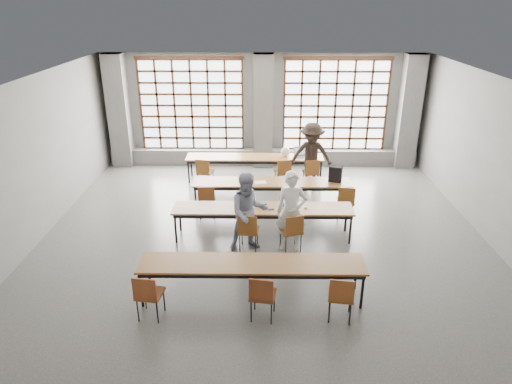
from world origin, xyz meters
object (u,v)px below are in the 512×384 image
(green_box, at_px, (261,204))
(chair_front_right, at_px, (292,229))
(student_back, at_px, (311,156))
(chair_mid_left, at_px, (207,198))
(chair_back_left, at_px, (204,170))
(chair_mid_centre, at_px, (289,199))
(student_female, at_px, (249,212))
(chair_near_left, at_px, (148,292))
(chair_front_left, at_px, (248,229))
(chair_back_mid, at_px, (283,170))
(chair_mid_right, at_px, (346,199))
(chair_back_right, at_px, (311,171))
(phone, at_px, (271,209))
(red_pouch, at_px, (150,291))
(desk_row_a, at_px, (255,159))
(laptop_back, at_px, (300,154))
(plastic_bag, at_px, (285,152))
(desk_row_d, at_px, (252,266))
(laptop_front, at_px, (289,203))
(mouse, at_px, (306,208))
(desk_row_c, at_px, (263,210))
(chair_near_mid, at_px, (262,293))
(student_male, at_px, (291,211))
(backpack, at_px, (335,174))
(desk_row_b, at_px, (272,184))
(chair_near_right, at_px, (341,294))

(green_box, bearing_deg, chair_front_right, -46.32)
(chair_front_right, height_order, student_back, student_back)
(chair_mid_left, bearing_deg, chair_back_left, 98.54)
(chair_mid_centre, relative_size, student_female, 0.51)
(chair_back_left, height_order, chair_near_left, same)
(chair_back_left, relative_size, chair_front_left, 1.00)
(chair_back_left, height_order, student_back, student_back)
(chair_back_mid, relative_size, student_back, 0.47)
(chair_mid_centre, distance_m, chair_front_right, 1.56)
(chair_mid_left, xyz_separation_m, student_back, (2.72, 2.08, 0.40))
(student_female, xyz_separation_m, student_back, (1.66, 3.51, 0.07))
(chair_mid_right, relative_size, student_female, 0.51)
(chair_back_right, xyz_separation_m, chair_mid_right, (0.65, -1.95, 0.00))
(phone, bearing_deg, student_female, -140.19)
(red_pouch, bearing_deg, desk_row_a, 75.34)
(laptop_back, bearing_deg, plastic_bag, -172.36)
(desk_row_d, relative_size, chair_near_left, 4.55)
(chair_mid_right, relative_size, laptop_front, 1.90)
(desk_row_d, distance_m, mouse, 2.54)
(laptop_back, bearing_deg, desk_row_c, -106.94)
(red_pouch, bearing_deg, green_box, 57.60)
(laptop_front, relative_size, laptop_back, 1.14)
(chair_near_left, xyz_separation_m, chair_near_mid, (1.90, 0.00, 0.00))
(student_back, bearing_deg, student_male, -97.17)
(backpack, bearing_deg, chair_back_mid, 152.26)
(chair_back_mid, bearing_deg, chair_back_right, -0.09)
(chair_mid_right, xyz_separation_m, phone, (-1.84, -1.03, 0.20))
(chair_back_left, relative_size, laptop_front, 1.90)
(laptop_front, height_order, laptop_back, same)
(chair_front_right, bearing_deg, chair_near_left, -137.95)
(chair_back_mid, distance_m, chair_near_left, 6.30)
(desk_row_b, distance_m, chair_front_right, 2.22)
(desk_row_a, bearing_deg, student_back, -17.35)
(chair_mid_left, xyz_separation_m, chair_mid_right, (3.38, 0.00, 0.00))
(desk_row_a, height_order, chair_back_mid, chair_back_mid)
(chair_front_left, distance_m, chair_near_right, 2.78)
(desk_row_d, relative_size, plastic_bag, 13.99)
(chair_mid_centre, height_order, laptop_back, laptop_back)
(chair_back_right, relative_size, phone, 6.77)
(mouse, height_order, plastic_bag, plastic_bag)
(desk_row_b, xyz_separation_m, laptop_front, (0.35, -1.46, 0.13))
(chair_near_left, bearing_deg, chair_near_right, 0.01)
(chair_near_right, xyz_separation_m, green_box, (-1.34, 2.99, 0.24))
(chair_back_left, xyz_separation_m, backpack, (3.49, -1.27, 0.39))
(chair_mid_centre, relative_size, laptop_back, 2.17)
(chair_near_mid, bearing_deg, green_box, 90.77)
(desk_row_b, xyz_separation_m, laptop_back, (0.87, 2.06, 0.13))
(desk_row_d, relative_size, mouse, 40.82)
(chair_near_right, xyz_separation_m, laptop_back, (-0.19, 6.53, 0.25))
(student_back, relative_size, laptop_front, 4.06)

